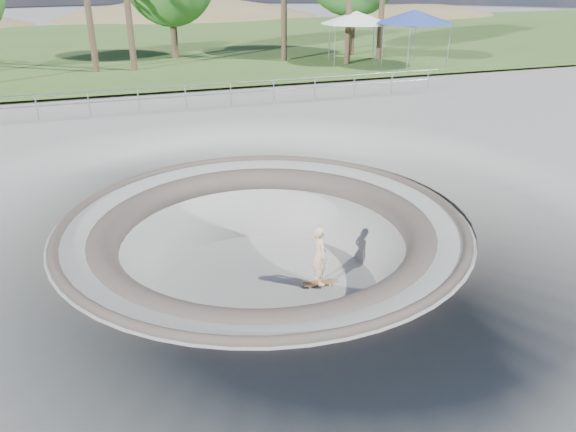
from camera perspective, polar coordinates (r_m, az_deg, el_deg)
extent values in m
plane|color=gray|center=(14.22, -2.52, -0.48)|extent=(180.00, 180.00, 0.00)
torus|color=gray|center=(15.17, -2.39, -7.36)|extent=(14.00, 14.00, 4.00)
cylinder|color=gray|center=(15.14, -2.39, -7.20)|extent=(6.60, 6.60, 0.10)
torus|color=#504840|center=(14.23, -2.52, -0.56)|extent=(10.24, 10.24, 0.24)
torus|color=#504840|center=(14.42, -2.49, -2.11)|extent=(8.91, 8.91, 0.81)
cube|color=#3E5C24|center=(46.92, -14.71, 16.47)|extent=(180.00, 36.00, 0.12)
ellipsoid|color=brown|center=(74.64, -9.59, 13.23)|extent=(61.60, 44.00, 28.60)
ellipsoid|color=brown|center=(75.92, 12.64, 15.09)|extent=(42.00, 30.00, 19.50)
cylinder|color=gray|center=(25.15, -10.43, 12.90)|extent=(25.00, 0.05, 0.05)
cylinder|color=gray|center=(25.24, -10.36, 11.90)|extent=(25.00, 0.05, 0.05)
cube|color=brown|center=(15.08, 3.16, -6.80)|extent=(0.86, 0.29, 0.02)
cylinder|color=silver|center=(15.10, 3.15, -6.91)|extent=(0.05, 0.18, 0.04)
cylinder|color=silver|center=(15.10, 3.15, -6.91)|extent=(0.05, 0.18, 0.04)
cylinder|color=silver|center=(15.10, 3.15, -6.94)|extent=(0.07, 0.04, 0.07)
cylinder|color=silver|center=(15.10, 3.15, -6.94)|extent=(0.07, 0.04, 0.07)
cylinder|color=silver|center=(15.10, 3.15, -6.94)|extent=(0.07, 0.04, 0.07)
cylinder|color=silver|center=(15.10, 3.15, -6.94)|extent=(0.07, 0.04, 0.07)
imported|color=beige|center=(14.67, 3.23, -4.00)|extent=(0.41, 0.61, 1.65)
cylinder|color=gray|center=(34.68, 5.60, 16.60)|extent=(0.06, 0.06, 2.26)
cylinder|color=gray|center=(35.94, 9.98, 16.63)|extent=(0.06, 0.06, 2.26)
cylinder|color=gray|center=(37.31, 3.75, 17.19)|extent=(0.06, 0.06, 2.26)
cylinder|color=gray|center=(38.47, 7.90, 17.24)|extent=(0.06, 0.06, 2.26)
cube|color=white|center=(36.44, 6.91, 18.86)|extent=(3.79, 3.79, 0.08)
cone|color=white|center=(36.41, 6.94, 19.42)|extent=(5.86, 5.86, 0.72)
cylinder|color=gray|center=(33.89, 11.48, 16.18)|extent=(0.06, 0.06, 2.38)
cylinder|color=gray|center=(35.47, 15.93, 16.10)|extent=(0.06, 0.06, 2.38)
cylinder|color=gray|center=(36.53, 9.08, 16.91)|extent=(0.06, 0.06, 2.38)
cylinder|color=gray|center=(38.01, 13.34, 16.85)|extent=(0.06, 0.06, 2.38)
cube|color=#2A3E98|center=(35.81, 12.65, 18.59)|extent=(3.76, 3.76, 0.08)
cone|color=#2A3E98|center=(35.77, 12.71, 19.20)|extent=(6.34, 6.34, 0.76)
cylinder|color=brown|center=(38.93, -11.62, 18.87)|extent=(0.44, 0.44, 4.90)
cylinder|color=brown|center=(39.82, 6.58, 20.11)|extent=(0.44, 0.44, 6.03)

